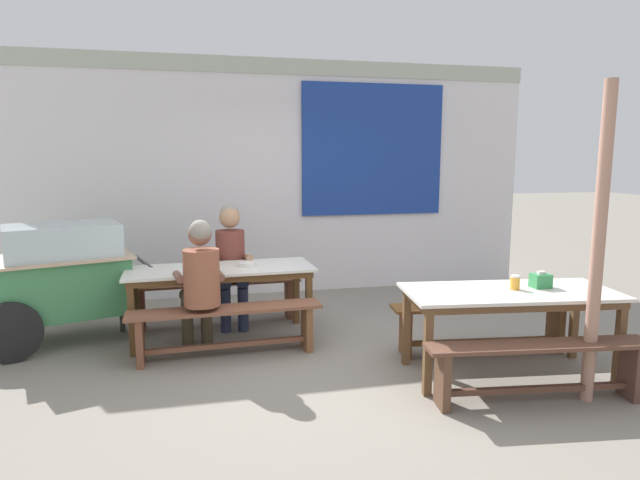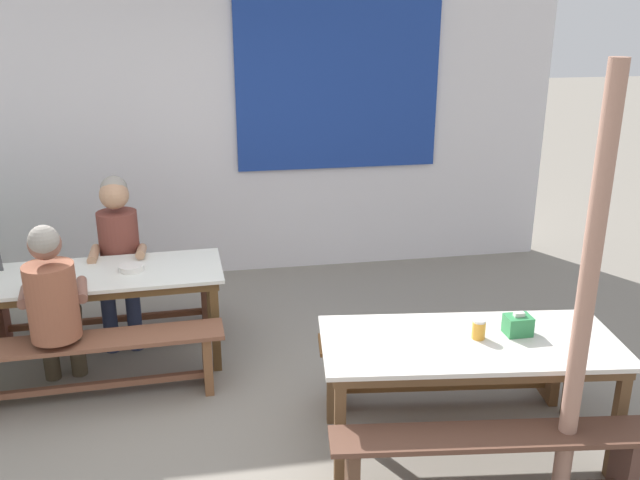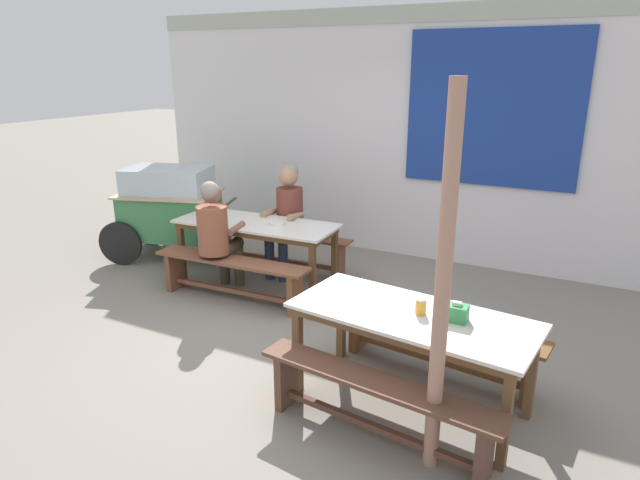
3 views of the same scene
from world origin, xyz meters
name	(u,v)px [view 2 (image 2 of 3)]	position (x,y,z in m)	size (l,w,h in m)	color
ground_plane	(227,431)	(0.00, 0.00, 0.00)	(40.00, 40.00, 0.00)	gray
backdrop_wall	(210,112)	(0.05, 2.79, 1.59)	(6.80, 0.23, 3.03)	silver
dining_table_far	(95,282)	(-0.86, 1.03, 0.65)	(1.83, 0.76, 0.72)	silver
dining_table_near	(469,351)	(1.39, -0.41, 0.65)	(1.77, 0.94, 0.72)	silver
bench_far_back	(106,298)	(-0.88, 1.55, 0.30)	(1.82, 0.31, 0.45)	brown
bench_far_front	(93,358)	(-0.84, 0.52, 0.31)	(1.74, 0.36, 0.45)	brown
bench_near_back	(445,359)	(1.45, 0.10, 0.31)	(1.70, 0.48, 0.45)	brown
bench_near_front	(491,458)	(1.33, -0.92, 0.31)	(1.70, 0.45, 0.45)	brown
person_center_facing	(119,247)	(-0.73, 1.49, 0.75)	(0.43, 0.55, 1.30)	#272E4A
person_left_back_turned	(53,301)	(-1.06, 0.59, 0.71)	(0.47, 0.59, 1.26)	#453A28
tissue_box	(518,325)	(1.69, -0.39, 0.78)	(0.15, 0.12, 0.14)	#338A4C
condiment_jar	(479,329)	(1.44, -0.40, 0.78)	(0.08, 0.08, 0.12)	gold
soup_bowl	(132,268)	(-0.60, 1.03, 0.74)	(0.18, 0.18, 0.04)	silver
wooden_support_post	(585,305)	(1.72, -0.96, 1.16)	(0.09, 0.09, 2.32)	tan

